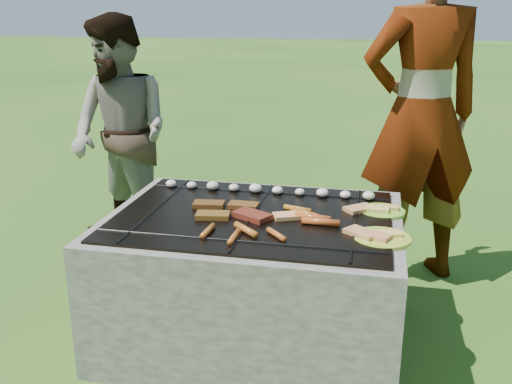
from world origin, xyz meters
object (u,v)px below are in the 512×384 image
at_px(plate_far, 382,211).
at_px(cook, 421,115).
at_px(fire_pit, 254,281).
at_px(bystander, 121,135).
at_px(plate_near, 382,238).

distance_m(plate_far, cook, 0.77).
distance_m(fire_pit, bystander, 1.46).
xyz_separation_m(fire_pit, cook, (0.75, 0.84, 0.66)).
relative_size(fire_pit, plate_far, 5.02).
relative_size(plate_near, bystander, 0.16).
xyz_separation_m(fire_pit, bystander, (-1.05, 0.91, 0.45)).
relative_size(plate_far, bystander, 0.18).
distance_m(fire_pit, plate_near, 0.67).
height_order(fire_pit, plate_far, plate_far).
distance_m(fire_pit, plate_far, 0.67).
bearing_deg(cook, fire_pit, 25.32).
relative_size(plate_far, cook, 0.14).
bearing_deg(fire_pit, cook, 48.28).
distance_m(plate_far, plate_near, 0.33).
bearing_deg(cook, plate_near, 56.51).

